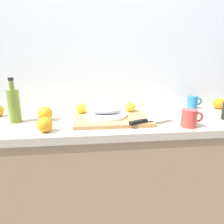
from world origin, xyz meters
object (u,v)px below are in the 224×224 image
Objects in this scene: white_plate at (106,115)px; olive_oil_bottle at (14,105)px; coffee_mug_1 at (189,118)px; orange_0 at (219,103)px; cutting_board at (112,119)px; lemon_0 at (81,108)px; fish_fillet at (106,111)px; coffee_mug_2 at (193,102)px; chef_knife at (146,120)px.

white_plate is 0.53m from olive_oil_bottle.
coffee_mug_1 is 1.49× the size of orange_0.
lemon_0 is at bearing 148.95° from cutting_board.
coffee_mug_1 is (0.42, -0.18, -0.01)m from fish_fillet.
cutting_board is 2.39× the size of fish_fillet.
coffee_mug_2 reaches higher than lemon_0.
fish_fillet is at bearing -167.74° from orange_0.
fish_fillet is 2.25× the size of orange_0.
cutting_board is 0.06m from fish_fillet.
lemon_0 is 0.38m from olive_oil_bottle.
fish_fillet is 0.65× the size of chef_knife.
chef_knife is at bearing -34.61° from white_plate.
cutting_board is 0.43m from coffee_mug_1.
cutting_board is at bearing -31.05° from lemon_0.
orange_0 reaches higher than cutting_board.
white_plate is (-0.03, 0.02, 0.02)m from cutting_board.
chef_knife is 0.43m from lemon_0.
white_plate is 3.74× the size of lemon_0.
lemon_0 is 0.64m from coffee_mug_1.
olive_oil_bottle is 1.20m from coffee_mug_2.
lemon_0 is at bearing 149.19° from fish_fillet.
lemon_0 is (-0.15, 0.09, -0.00)m from fish_fillet.
white_plate is at bearing -161.78° from coffee_mug_2.
lemon_0 reaches higher than chef_knife.
olive_oil_bottle is (-0.37, -0.08, 0.05)m from lemon_0.
olive_oil_bottle is at bearing 144.20° from chef_knife.
fish_fillet is 0.46m from coffee_mug_1.
chef_knife is 0.72m from orange_0.
coffee_mug_1 and coffee_mug_2 have the same top height.
fish_fillet is 1.51× the size of coffee_mug_1.
chef_knife is 3.43× the size of orange_0.
coffee_mug_2 is at bearing 13.74° from chef_knife.
cutting_board is at bearing -32.18° from fish_fillet.
orange_0 reaches higher than chef_knife.
fish_fillet is 1.64× the size of coffee_mug_2.
orange_0 is (0.64, 0.32, 0.01)m from chef_knife.
cutting_board is at bearing -2.89° from olive_oil_bottle.
coffee_mug_2 is (0.66, 0.22, -0.01)m from fish_fillet.
white_plate is 2.01× the size of coffee_mug_1.
fish_fillet is 0.70m from coffee_mug_2.
white_plate is at bearing -0.92° from olive_oil_bottle.
lemon_0 is 0.80× the size of orange_0.
fish_fillet reaches higher than white_plate.
olive_oil_bottle reaches higher than lemon_0.
orange_0 is at bearing 12.26° from fish_fillet.
coffee_mug_1 is (0.42, -0.18, 0.02)m from white_plate.
cutting_board is at bearing -165.99° from orange_0.
cutting_board is 1.79× the size of white_plate.
coffee_mug_2 is at bearing 18.22° from fish_fillet.
fish_fillet is at bearing 156.52° from coffee_mug_1.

